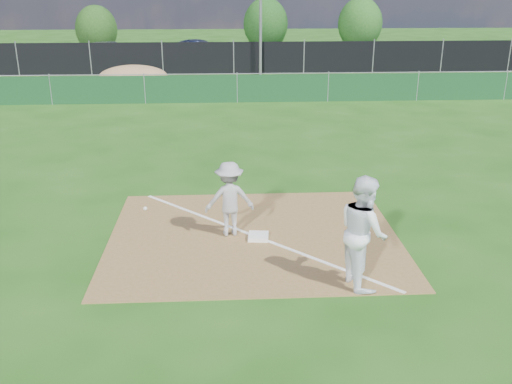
% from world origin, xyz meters
% --- Properties ---
extents(ground, '(90.00, 90.00, 0.00)m').
position_xyz_m(ground, '(0.00, 10.00, 0.00)').
color(ground, '#1B4C10').
rests_on(ground, ground).
extents(infield_dirt, '(6.00, 5.00, 0.02)m').
position_xyz_m(infield_dirt, '(0.00, 1.00, 0.01)').
color(infield_dirt, brown).
rests_on(infield_dirt, ground).
extents(foul_line, '(5.01, 5.01, 0.01)m').
position_xyz_m(foul_line, '(0.00, 1.00, 0.03)').
color(foul_line, white).
rests_on(foul_line, infield_dirt).
extents(green_fence, '(44.00, 0.05, 1.20)m').
position_xyz_m(green_fence, '(0.00, 15.00, 0.60)').
color(green_fence, '#0F391A').
rests_on(green_fence, ground).
extents(dirt_mound, '(3.38, 2.60, 1.17)m').
position_xyz_m(dirt_mound, '(-5.00, 18.50, 0.58)').
color(dirt_mound, '#9B744A').
rests_on(dirt_mound, ground).
extents(black_fence, '(46.00, 0.04, 1.80)m').
position_xyz_m(black_fence, '(0.00, 23.00, 0.90)').
color(black_fence, black).
rests_on(black_fence, ground).
extents(parking_lot, '(46.00, 9.00, 0.01)m').
position_xyz_m(parking_lot, '(0.00, 28.00, 0.01)').
color(parking_lot, black).
rests_on(parking_lot, ground).
extents(light_pole, '(0.16, 0.16, 8.00)m').
position_xyz_m(light_pole, '(1.50, 22.70, 4.00)').
color(light_pole, slate).
rests_on(light_pole, ground).
extents(first_base, '(0.45, 0.45, 0.09)m').
position_xyz_m(first_base, '(0.09, 0.87, 0.06)').
color(first_base, white).
rests_on(first_base, infield_dirt).
extents(play_at_first, '(2.32, 0.70, 1.58)m').
position_xyz_m(play_at_first, '(-0.50, 1.13, 0.81)').
color(play_at_first, '#AAAAAD').
rests_on(play_at_first, infield_dirt).
extents(runner, '(0.93, 1.10, 2.01)m').
position_xyz_m(runner, '(1.78, -1.05, 1.00)').
color(runner, white).
rests_on(runner, ground).
extents(car_left, '(4.63, 3.32, 1.47)m').
position_xyz_m(car_left, '(-7.74, 28.15, 0.74)').
color(car_left, '#A1A3A9').
rests_on(car_left, parking_lot).
extents(car_mid, '(4.69, 1.68, 1.54)m').
position_xyz_m(car_mid, '(-1.96, 26.54, 0.78)').
color(car_mid, black).
rests_on(car_mid, parking_lot).
extents(car_right, '(4.38, 2.60, 1.19)m').
position_xyz_m(car_right, '(5.44, 28.26, 0.61)').
color(car_right, black).
rests_on(car_right, parking_lot).
extents(tree_left, '(2.90, 2.90, 3.44)m').
position_xyz_m(tree_left, '(-9.53, 32.48, 1.77)').
color(tree_left, '#382316').
rests_on(tree_left, ground).
extents(tree_mid, '(3.27, 3.27, 3.87)m').
position_xyz_m(tree_mid, '(2.57, 33.67, 1.99)').
color(tree_mid, '#382316').
rests_on(tree_mid, ground).
extents(tree_right, '(3.27, 3.27, 3.88)m').
position_xyz_m(tree_right, '(9.59, 33.63, 2.00)').
color(tree_right, '#382316').
rests_on(tree_right, ground).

